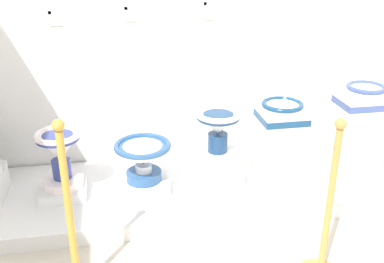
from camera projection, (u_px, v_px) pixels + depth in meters
name	position (u px, v px, depth m)	size (l,w,h in m)	color
display_platform	(179.00, 190.00, 3.54)	(3.39, 1.01, 0.11)	white
plinth_block_leftmost	(64.00, 190.00, 3.37)	(0.32, 0.34, 0.07)	white
antique_toilet_leftmost	(59.00, 152.00, 3.24)	(0.33, 0.33, 0.43)	white
plinth_block_tall_cobalt	(144.00, 185.00, 3.42)	(0.36, 0.29, 0.09)	white
antique_toilet_tall_cobalt	(143.00, 155.00, 3.32)	(0.42, 0.42, 0.30)	#2D568A
plinth_block_broad_patterned	(217.00, 169.00, 3.51)	(0.35, 0.29, 0.21)	white
antique_toilet_broad_patterned	(218.00, 128.00, 3.37)	(0.34, 0.34, 0.37)	white
plinth_block_pale_glazed	(278.00, 160.00, 3.67)	(0.32, 0.35, 0.20)	white
antique_toilet_pale_glazed	(281.00, 125.00, 3.55)	(0.35, 0.33, 0.40)	white
plinth_block_rightmost	(355.00, 159.00, 3.64)	(0.30, 0.29, 0.24)	white
antique_toilet_rightmost	(362.00, 115.00, 3.50)	(0.39, 0.30, 0.49)	white
info_placard_second	(54.00, 17.00, 3.37)	(0.10, 0.01, 0.12)	white
info_placard_third	(130.00, 13.00, 3.46)	(0.09, 0.01, 0.12)	white
info_placard_fourth	(209.00, 9.00, 3.55)	(0.10, 0.01, 0.15)	white
stanchion_post_near_left	(73.00, 246.00, 2.49)	(0.26, 0.26, 1.07)	gold
stanchion_post_near_right	(325.00, 236.00, 2.61)	(0.27, 0.27, 1.02)	#C58F44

